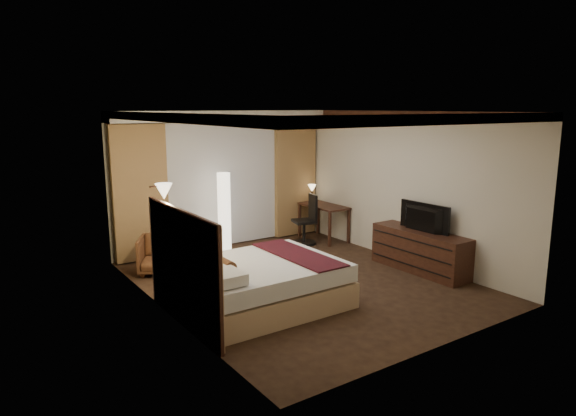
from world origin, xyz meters
TOP-DOWN VIEW (x-y plane):
  - floor at (0.00, 0.00)m, footprint 4.50×5.50m
  - ceiling at (0.00, 0.00)m, footprint 4.50×5.50m
  - back_wall at (0.00, 2.75)m, footprint 4.50×0.02m
  - left_wall at (-2.25, 0.00)m, footprint 0.02×5.50m
  - right_wall at (2.25, 0.00)m, footprint 0.02×5.50m
  - crown_molding at (0.00, 0.00)m, footprint 4.50×5.50m
  - soffit at (0.00, 2.50)m, footprint 4.50×0.50m
  - curtain_sheer at (0.00, 2.67)m, footprint 2.48×0.04m
  - curtain_left_drape at (-1.70, 2.61)m, footprint 1.00×0.14m
  - curtain_right_drape at (1.70, 2.61)m, footprint 1.00×0.14m
  - wall_sconce at (-2.09, 0.40)m, footprint 0.24×0.24m
  - bed at (-1.08, -0.46)m, footprint 2.22×1.73m
  - headboard at (-2.20, -0.46)m, footprint 0.12×2.03m
  - armchair at (-1.70, 1.74)m, footprint 0.91×0.89m
  - side_table at (-0.73, 1.91)m, footprint 0.54×0.54m
  - floor_lamp at (-0.22, 2.23)m, footprint 0.33×0.33m
  - desk at (1.95, 1.91)m, footprint 0.55×1.13m
  - desk_lamp at (1.95, 2.33)m, footprint 0.18×0.18m
  - office_chair at (1.40, 1.86)m, footprint 0.61×0.61m
  - dresser at (2.00, -0.67)m, footprint 0.50×1.81m
  - television at (1.97, -0.67)m, footprint 0.61×1.02m

SIDE VIEW (x-z plane):
  - floor at x=0.00m, z-range -0.01..0.01m
  - side_table at x=-0.73m, z-range 0.00..0.59m
  - bed at x=-1.08m, z-range 0.00..0.65m
  - dresser at x=2.00m, z-range 0.00..0.71m
  - armchair at x=-1.70m, z-range 0.00..0.71m
  - desk at x=1.95m, z-range 0.00..0.75m
  - office_chair at x=1.40m, z-range 0.00..1.03m
  - headboard at x=-2.20m, z-range 0.00..1.50m
  - floor_lamp at x=-0.22m, z-range 0.00..1.57m
  - desk_lamp at x=1.95m, z-range 0.75..1.09m
  - television at x=1.97m, z-range 0.93..1.06m
  - curtain_sheer at x=0.00m, z-range 0.02..2.48m
  - curtain_left_drape at x=-1.70m, z-range 0.02..2.48m
  - curtain_right_drape at x=1.70m, z-range 0.02..2.48m
  - back_wall at x=0.00m, z-range 0.00..2.70m
  - left_wall at x=-2.25m, z-range 0.00..2.70m
  - right_wall at x=2.25m, z-range 0.00..2.70m
  - wall_sconce at x=-2.09m, z-range 1.50..1.74m
  - soffit at x=0.00m, z-range 2.50..2.70m
  - crown_molding at x=0.00m, z-range 2.58..2.70m
  - ceiling at x=0.00m, z-range 2.70..2.71m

